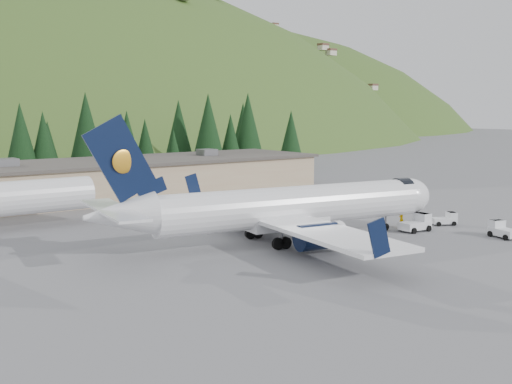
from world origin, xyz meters
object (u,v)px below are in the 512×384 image
object	(u,v)px
airliner	(285,208)
baggage_tug_c	(502,230)
baggage_tug_a	(417,223)
baggage_tug_b	(446,219)
terminal_building	(83,181)
ramp_worker	(401,218)

from	to	relation	value
airliner	baggage_tug_c	xyz separation A→B (m)	(17.97, -11.15, -2.47)
airliner	baggage_tug_c	size ratio (longest dim) A/B	11.05
airliner	baggage_tug_a	xyz separation A→B (m)	(14.04, -4.09, -2.39)
baggage_tug_b	terminal_building	xyz separation A→B (m)	(-23.24, 41.62, 2.01)
terminal_building	baggage_tug_c	bearing A→B (deg)	-65.87
airliner	ramp_worker	world-z (taller)	airliner
baggage_tug_a	terminal_building	bearing A→B (deg)	115.91
airliner	baggage_tug_b	size ratio (longest dim) A/B	12.57
baggage_tug_c	ramp_worker	size ratio (longest dim) A/B	1.76
baggage_tug_a	terminal_building	distance (m)	45.66
airliner	terminal_building	size ratio (longest dim) A/B	0.51
baggage_tug_b	ramp_worker	bearing A→B (deg)	-173.34
airliner	baggage_tug_c	distance (m)	21.29
ramp_worker	baggage_tug_b	bearing A→B (deg)	148.83
baggage_tug_a	baggage_tug_b	distance (m)	5.23
airliner	terminal_building	xyz separation A→B (m)	(-3.97, 37.82, -0.56)
baggage_tug_b	baggage_tug_c	bearing A→B (deg)	-70.66
baggage_tug_b	terminal_building	size ratio (longest dim) A/B	0.04
ramp_worker	baggage_tug_a	bearing A→B (deg)	72.45
airliner	baggage_tug_a	bearing A→B (deg)	-6.53
baggage_tug_c	terminal_building	distance (m)	53.70
airliner	baggage_tug_b	bearing A→B (deg)	-1.44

